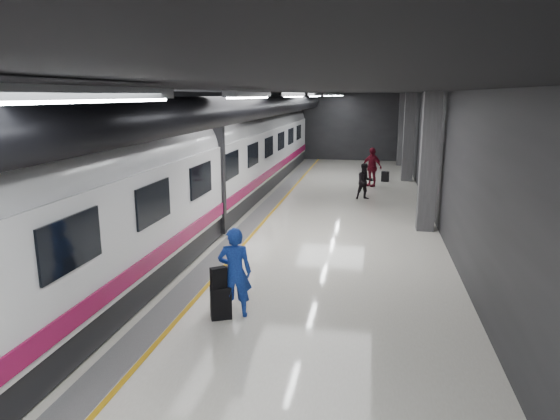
{
  "coord_description": "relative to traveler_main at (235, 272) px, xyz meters",
  "views": [
    {
      "loc": [
        2.75,
        -14.68,
        4.38
      ],
      "look_at": [
        0.3,
        -1.53,
        1.29
      ],
      "focal_mm": 32.0,
      "sensor_mm": 36.0,
      "label": 1
    }
  ],
  "objects": [
    {
      "name": "traveler_far_b",
      "position": [
        2.59,
        15.5,
        0.03
      ],
      "size": [
        1.18,
        1.02,
        1.9
      ],
      "primitive_type": "imported",
      "rotation": [
        0.0,
        0.0,
        -0.61
      ],
      "color": "maroon",
      "rests_on": "ground"
    },
    {
      "name": "train",
      "position": [
        -3.38,
        5.57,
        1.14
      ],
      "size": [
        3.05,
        38.0,
        4.05
      ],
      "color": "black",
      "rests_on": "ground"
    },
    {
      "name": "ground",
      "position": [
        -0.14,
        5.57,
        -0.93
      ],
      "size": [
        40.0,
        40.0,
        0.0
      ],
      "primitive_type": "plane",
      "color": "white",
      "rests_on": "ground"
    },
    {
      "name": "shoulder_bag",
      "position": [
        -0.27,
        -0.21,
        -0.05
      ],
      "size": [
        0.34,
        0.32,
        0.41
      ],
      "primitive_type": "cube",
      "rotation": [
        0.0,
        0.0,
        0.66
      ],
      "color": "black",
      "rests_on": "suitcase_main"
    },
    {
      "name": "suitcase_main",
      "position": [
        -0.25,
        -0.18,
        -0.59
      ],
      "size": [
        0.48,
        0.4,
        0.67
      ],
      "primitive_type": "cube",
      "rotation": [
        0.0,
        0.0,
        0.42
      ],
      "color": "black",
      "rests_on": "ground"
    },
    {
      "name": "traveler_main",
      "position": [
        0.0,
        0.0,
        0.0
      ],
      "size": [
        0.75,
        0.57,
        1.85
      ],
      "primitive_type": "imported",
      "rotation": [
        0.0,
        0.0,
        3.33
      ],
      "color": "blue",
      "rests_on": "ground"
    },
    {
      "name": "traveler_far_a",
      "position": [
        2.33,
        12.25,
        -0.15
      ],
      "size": [
        0.9,
        0.8,
        1.55
      ],
      "primitive_type": "imported",
      "rotation": [
        0.0,
        0.0,
        0.33
      ],
      "color": "black",
      "rests_on": "ground"
    },
    {
      "name": "suitcase_far",
      "position": [
        3.3,
        16.99,
        -0.66
      ],
      "size": [
        0.41,
        0.33,
        0.53
      ],
      "primitive_type": "cube",
      "rotation": [
        0.0,
        0.0,
        -0.28
      ],
      "color": "black",
      "rests_on": "ground"
    },
    {
      "name": "platform_hall",
      "position": [
        -0.42,
        6.53,
        2.61
      ],
      "size": [
        10.02,
        40.02,
        4.51
      ],
      "color": "black",
      "rests_on": "ground"
    }
  ]
}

